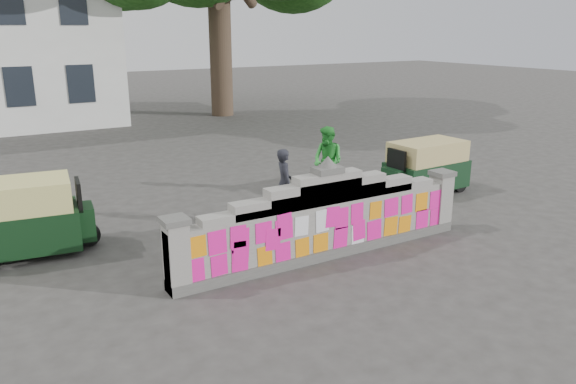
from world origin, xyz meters
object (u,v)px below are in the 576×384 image
at_px(rickshaw_left, 18,218).
at_px(rickshaw_right, 425,166).
at_px(pedestrian, 328,161).
at_px(cyclist_rider, 284,194).
at_px(cyclist_bike, 284,207).

height_order(rickshaw_left, rickshaw_right, rickshaw_left).
height_order(pedestrian, rickshaw_right, pedestrian).
bearing_deg(pedestrian, rickshaw_left, -99.66).
bearing_deg(cyclist_rider, rickshaw_right, -69.64).
relative_size(rickshaw_left, rickshaw_right, 1.09).
height_order(cyclist_rider, pedestrian, pedestrian).
relative_size(cyclist_rider, pedestrian, 0.84).
xyz_separation_m(cyclist_bike, cyclist_rider, (0.00, 0.00, 0.31)).
xyz_separation_m(pedestrian, rickshaw_right, (2.30, -1.25, -0.18)).
height_order(cyclist_rider, rickshaw_left, cyclist_rider).
height_order(cyclist_bike, rickshaw_left, rickshaw_left).
relative_size(cyclist_rider, rickshaw_right, 0.60).
distance_m(pedestrian, rickshaw_right, 2.63).
height_order(cyclist_bike, rickshaw_right, rickshaw_right).
bearing_deg(rickshaw_right, pedestrian, -30.59).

